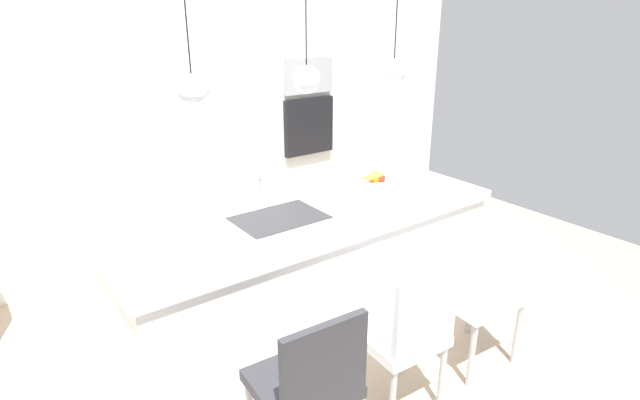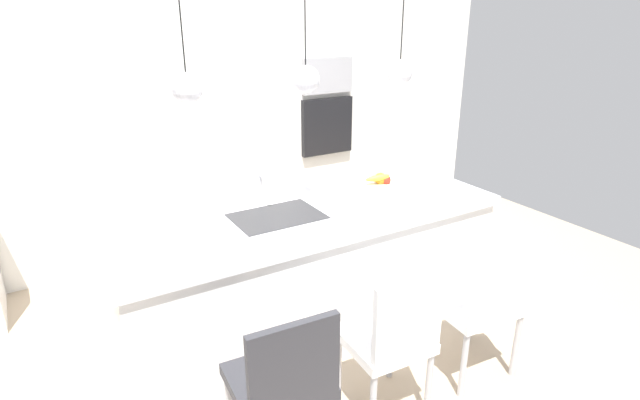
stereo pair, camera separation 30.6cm
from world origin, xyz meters
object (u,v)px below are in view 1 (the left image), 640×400
(fruit_bowl, at_px, (375,183))
(microwave, at_px, (308,75))
(chair_middle, at_px, (407,332))
(chair_far, at_px, (483,293))
(chair_near, at_px, (309,382))
(oven, at_px, (308,126))

(fruit_bowl, xyz_separation_m, microwave, (0.48, 1.53, 0.59))
(chair_middle, distance_m, chair_far, 0.66)
(microwave, height_order, chair_near, microwave)
(fruit_bowl, bearing_deg, microwave, 72.47)
(chair_near, distance_m, chair_middle, 0.64)
(microwave, height_order, chair_middle, microwave)
(fruit_bowl, relative_size, chair_far, 0.31)
(oven, xyz_separation_m, chair_near, (-1.80, -2.54, -0.53))
(microwave, xyz_separation_m, chair_far, (-0.50, -2.54, -1.02))
(chair_near, bearing_deg, microwave, 54.72)
(oven, bearing_deg, fruit_bowl, -107.53)
(fruit_bowl, height_order, chair_far, fruit_bowl)
(chair_far, bearing_deg, chair_near, -179.81)
(oven, bearing_deg, chair_middle, -114.48)
(chair_near, relative_size, chair_far, 1.03)
(oven, relative_size, chair_far, 0.65)
(oven, bearing_deg, chair_near, -125.28)
(microwave, bearing_deg, oven, 0.00)
(oven, relative_size, chair_near, 0.63)
(chair_near, height_order, chair_middle, chair_middle)
(chair_middle, xyz_separation_m, chair_far, (0.66, 0.00, -0.00))
(fruit_bowl, height_order, chair_middle, fruit_bowl)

